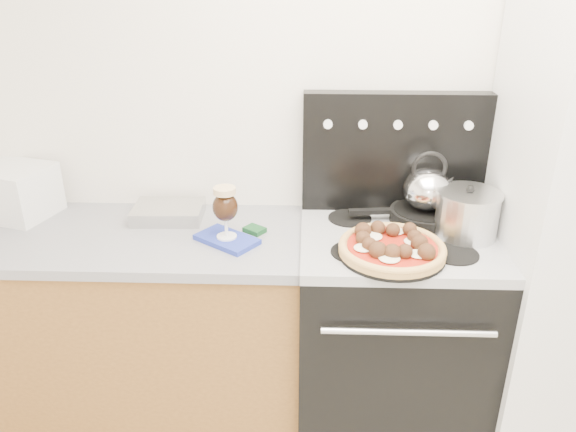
{
  "coord_description": "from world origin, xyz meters",
  "views": [
    {
      "loc": [
        -0.28,
        -0.8,
        1.89
      ],
      "look_at": [
        -0.35,
        1.05,
        1.05
      ],
      "focal_mm": 35.0,
      "sensor_mm": 36.0,
      "label": 1
    }
  ],
  "objects_px": {
    "beer_glass": "(226,212)",
    "stock_pot": "(467,215)",
    "stove_body": "(389,336)",
    "toaster_oven": "(10,191)",
    "tea_kettle": "(428,186)",
    "pizza": "(392,246)",
    "skillet": "(424,215)",
    "pizza_pan": "(391,254)",
    "base_cabinet": "(135,329)",
    "oven_mitt": "(227,239)"
  },
  "relations": [
    {
      "from": "stock_pot",
      "to": "base_cabinet",
      "type": "bearing_deg",
      "value": 179.41
    },
    {
      "from": "toaster_oven",
      "to": "pizza",
      "type": "xyz_separation_m",
      "value": [
        1.57,
        -0.36,
        -0.05
      ]
    },
    {
      "from": "oven_mitt",
      "to": "skillet",
      "type": "height_order",
      "value": "skillet"
    },
    {
      "from": "pizza_pan",
      "to": "toaster_oven",
      "type": "bearing_deg",
      "value": 167.06
    },
    {
      "from": "skillet",
      "to": "stock_pot",
      "type": "height_order",
      "value": "stock_pot"
    },
    {
      "from": "beer_glass",
      "to": "skillet",
      "type": "bearing_deg",
      "value": 12.65
    },
    {
      "from": "oven_mitt",
      "to": "tea_kettle",
      "type": "height_order",
      "value": "tea_kettle"
    },
    {
      "from": "base_cabinet",
      "to": "pizza_pan",
      "type": "bearing_deg",
      "value": -10.38
    },
    {
      "from": "pizza_pan",
      "to": "pizza",
      "type": "height_order",
      "value": "pizza"
    },
    {
      "from": "toaster_oven",
      "to": "stock_pot",
      "type": "height_order",
      "value": "toaster_oven"
    },
    {
      "from": "tea_kettle",
      "to": "stove_body",
      "type": "bearing_deg",
      "value": -119.78
    },
    {
      "from": "base_cabinet",
      "to": "toaster_oven",
      "type": "relative_size",
      "value": 4.24
    },
    {
      "from": "pizza_pan",
      "to": "stock_pot",
      "type": "bearing_deg",
      "value": 30.32
    },
    {
      "from": "oven_mitt",
      "to": "skillet",
      "type": "xyz_separation_m",
      "value": [
        0.79,
        0.18,
        0.04
      ]
    },
    {
      "from": "toaster_oven",
      "to": "pizza_pan",
      "type": "relative_size",
      "value": 0.89
    },
    {
      "from": "tea_kettle",
      "to": "toaster_oven",
      "type": "bearing_deg",
      "value": -169.69
    },
    {
      "from": "stock_pot",
      "to": "beer_glass",
      "type": "bearing_deg",
      "value": -176.8
    },
    {
      "from": "stock_pot",
      "to": "skillet",
      "type": "bearing_deg",
      "value": 136.69
    },
    {
      "from": "stove_body",
      "to": "pizza_pan",
      "type": "bearing_deg",
      "value": -106.52
    },
    {
      "from": "toaster_oven",
      "to": "stock_pot",
      "type": "bearing_deg",
      "value": 10.66
    },
    {
      "from": "toaster_oven",
      "to": "beer_glass",
      "type": "bearing_deg",
      "value": 2.43
    },
    {
      "from": "stove_body",
      "to": "toaster_oven",
      "type": "distance_m",
      "value": 1.73
    },
    {
      "from": "pizza",
      "to": "tea_kettle",
      "type": "height_order",
      "value": "tea_kettle"
    },
    {
      "from": "oven_mitt",
      "to": "pizza_pan",
      "type": "xyz_separation_m",
      "value": [
        0.62,
        -0.13,
        0.02
      ]
    },
    {
      "from": "toaster_oven",
      "to": "beer_glass",
      "type": "relative_size",
      "value": 1.62
    },
    {
      "from": "pizza_pan",
      "to": "pizza",
      "type": "relative_size",
      "value": 1.0
    },
    {
      "from": "base_cabinet",
      "to": "oven_mitt",
      "type": "distance_m",
      "value": 0.65
    },
    {
      "from": "pizza",
      "to": "pizza_pan",
      "type": "bearing_deg",
      "value": 0.0
    },
    {
      "from": "pizza_pan",
      "to": "beer_glass",
      "type": "bearing_deg",
      "value": 168.34
    },
    {
      "from": "oven_mitt",
      "to": "base_cabinet",
      "type": "bearing_deg",
      "value": 171.46
    },
    {
      "from": "pizza_pan",
      "to": "stock_pot",
      "type": "xyz_separation_m",
      "value": [
        0.31,
        0.18,
        0.08
      ]
    },
    {
      "from": "toaster_oven",
      "to": "pizza",
      "type": "distance_m",
      "value": 1.61
    },
    {
      "from": "base_cabinet",
      "to": "oven_mitt",
      "type": "height_order",
      "value": "oven_mitt"
    },
    {
      "from": "skillet",
      "to": "stove_body",
      "type": "bearing_deg",
      "value": -131.92
    },
    {
      "from": "stove_body",
      "to": "toaster_oven",
      "type": "height_order",
      "value": "toaster_oven"
    },
    {
      "from": "beer_glass",
      "to": "skillet",
      "type": "relative_size",
      "value": 0.75
    },
    {
      "from": "oven_mitt",
      "to": "pizza",
      "type": "relative_size",
      "value": 0.62
    },
    {
      "from": "pizza",
      "to": "stock_pot",
      "type": "bearing_deg",
      "value": 30.32
    },
    {
      "from": "pizza_pan",
      "to": "stove_body",
      "type": "bearing_deg",
      "value": 73.48
    },
    {
      "from": "stove_body",
      "to": "tea_kettle",
      "type": "bearing_deg",
      "value": 48.08
    },
    {
      "from": "beer_glass",
      "to": "stock_pot",
      "type": "height_order",
      "value": "beer_glass"
    },
    {
      "from": "skillet",
      "to": "stock_pot",
      "type": "xyz_separation_m",
      "value": [
        0.13,
        -0.13,
        0.06
      ]
    },
    {
      "from": "base_cabinet",
      "to": "pizza_pan",
      "type": "xyz_separation_m",
      "value": [
        1.06,
        -0.19,
        0.5
      ]
    },
    {
      "from": "base_cabinet",
      "to": "tea_kettle",
      "type": "relative_size",
      "value": 6.94
    },
    {
      "from": "stock_pot",
      "to": "pizza",
      "type": "bearing_deg",
      "value": -149.68
    },
    {
      "from": "base_cabinet",
      "to": "pizza_pan",
      "type": "relative_size",
      "value": 3.76
    },
    {
      "from": "beer_glass",
      "to": "tea_kettle",
      "type": "relative_size",
      "value": 1.01
    },
    {
      "from": "stock_pot",
      "to": "pizza_pan",
      "type": "bearing_deg",
      "value": -149.68
    },
    {
      "from": "pizza",
      "to": "tea_kettle",
      "type": "xyz_separation_m",
      "value": [
        0.17,
        0.31,
        0.12
      ]
    },
    {
      "from": "oven_mitt",
      "to": "toaster_oven",
      "type": "bearing_deg",
      "value": 166.24
    }
  ]
}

